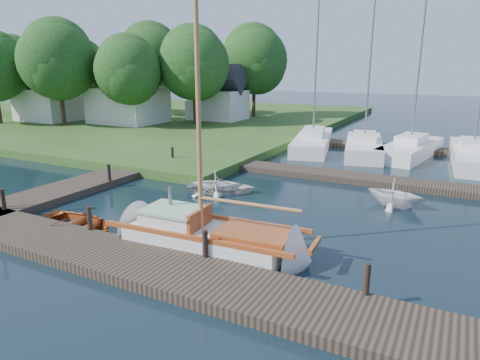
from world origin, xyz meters
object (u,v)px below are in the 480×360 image
at_px(house_b, 50,96).
at_px(tree_1, 58,60).
at_px(dinghy, 76,221).
at_px(tree_5, 81,68).
at_px(mooring_post_0, 3,199).
at_px(tender_b, 217,181).
at_px(mooring_post_2, 205,244).
at_px(mooring_post_4, 109,173).
at_px(sailboat, 212,240).
at_px(marina_boat_1, 364,146).
at_px(tree_7, 254,60).
at_px(house_a, 128,96).
at_px(marina_boat_0, 313,140).
at_px(tree_6, 12,66).
at_px(tree_4, 151,58).
at_px(mooring_post_1, 90,218).
at_px(mooring_post_3, 367,279).
at_px(marina_boat_2, 411,148).
at_px(tree_2, 128,70).
at_px(tender_d, 396,191).
at_px(mooring_post_5, 172,154).
at_px(tender_a, 221,185).
at_px(marina_boat_3, 473,154).
at_px(tree_3, 194,63).

xyz_separation_m(house_b, tree_1, (4.00, -1.95, 3.32)).
xyz_separation_m(dinghy, tree_5, (-25.98, 24.75, 5.08)).
bearing_deg(house_b, tree_5, 108.28).
relative_size(dinghy, house_b, 0.57).
bearing_deg(mooring_post_0, tender_b, 49.08).
relative_size(mooring_post_2, mooring_post_4, 1.00).
relative_size(sailboat, marina_boat_1, 1.02).
height_order(tender_b, tree_7, tree_7).
bearing_deg(house_a, marina_boat_0, -6.13).
bearing_deg(house_a, mooring_post_4, -50.91).
distance_m(house_a, tree_7, 13.25).
height_order(mooring_post_2, dinghy, mooring_post_2).
relative_size(sailboat, tree_6, 1.16).
height_order(marina_boat_1, tree_6, marina_boat_1).
xyz_separation_m(mooring_post_4, house_b, (-21.00, 14.00, 2.07)).
relative_size(marina_boat_0, tree_4, 1.25).
height_order(mooring_post_1, tree_6, tree_6).
relative_size(mooring_post_2, tender_b, 0.36).
bearing_deg(sailboat, mooring_post_3, -15.51).
bearing_deg(tree_5, mooring_post_3, -34.83).
height_order(mooring_post_4, tree_5, tree_5).
xyz_separation_m(marina_boat_2, tree_2, (-22.81, -0.06, 4.67)).
bearing_deg(mooring_post_1, tender_d, 44.38).
relative_size(mooring_post_3, tree_1, 0.09).
bearing_deg(sailboat, mooring_post_5, 128.41).
distance_m(tender_b, tree_6, 37.43).
bearing_deg(mooring_post_4, tender_a, 18.14).
height_order(mooring_post_0, tender_b, tender_b).
height_order(tender_b, marina_boat_3, marina_boat_3).
bearing_deg(tree_6, marina_boat_0, -3.37).
bearing_deg(mooring_post_4, mooring_post_3, -21.04).
bearing_deg(tender_a, tree_4, 25.00).
relative_size(mooring_post_1, tree_3, 0.09).
bearing_deg(tree_2, sailboat, -43.35).
bearing_deg(mooring_post_2, tree_4, 130.98).
bearing_deg(marina_boat_2, mooring_post_2, -179.71).
bearing_deg(house_b, sailboat, -31.70).
height_order(marina_boat_0, house_a, marina_boat_0).
bearing_deg(tree_4, marina_boat_0, -21.48).
relative_size(tender_d, tree_4, 0.24).
xyz_separation_m(tender_a, house_b, (-26.12, 12.32, 2.45)).
xyz_separation_m(marina_boat_3, house_b, (-36.30, 0.22, 2.20)).
distance_m(mooring_post_1, tree_7, 32.79).
xyz_separation_m(tree_1, tree_2, (6.00, 2.00, -0.84)).
distance_m(mooring_post_3, marina_boat_1, 19.05).
height_order(tree_3, tree_6, tree_3).
xyz_separation_m(tree_4, tree_6, (-14.00, -6.00, -0.73)).
xyz_separation_m(mooring_post_2, dinghy, (-5.52, 0.30, -0.36)).
relative_size(sailboat, marina_boat_0, 0.81).
distance_m(mooring_post_1, marina_boat_2, 20.64).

